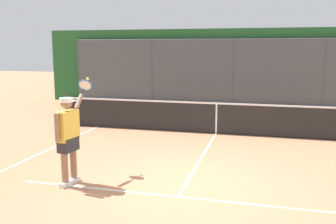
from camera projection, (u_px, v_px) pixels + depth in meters
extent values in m
plane|color=#B27551|center=(186.00, 184.00, 7.21)|extent=(60.00, 60.00, 0.00)
cube|color=white|center=(178.00, 197.00, 6.59)|extent=(6.15, 0.05, 0.01)
cube|color=white|center=(4.00, 170.00, 8.02)|extent=(0.05, 9.29, 0.01)
cube|color=white|center=(202.00, 157.00, 9.02)|extent=(0.05, 5.11, 0.01)
cylinder|color=#474C51|center=(324.00, 75.00, 15.43)|extent=(0.07, 0.07, 3.00)
cylinder|color=#474C51|center=(233.00, 73.00, 16.36)|extent=(0.07, 0.07, 3.00)
cylinder|color=#474C51|center=(152.00, 72.00, 17.30)|extent=(0.07, 0.07, 3.00)
cylinder|color=#474C51|center=(79.00, 71.00, 18.23)|extent=(0.07, 0.07, 3.00)
cylinder|color=#474C51|center=(234.00, 39.00, 16.12)|extent=(14.89, 0.05, 0.05)
cube|color=#474C51|center=(233.00, 73.00, 16.36)|extent=(14.89, 0.02, 3.00)
cube|color=#235B2D|center=(234.00, 67.00, 16.95)|extent=(17.89, 0.90, 3.43)
cube|color=#ADADA8|center=(232.00, 106.00, 16.43)|extent=(15.89, 0.18, 0.15)
cylinder|color=#2D2D2D|center=(67.00, 110.00, 12.64)|extent=(0.09, 0.09, 1.07)
cube|color=black|center=(216.00, 119.00, 11.38)|extent=(10.03, 0.02, 0.91)
cube|color=white|center=(217.00, 103.00, 11.30)|extent=(10.03, 0.04, 0.05)
cube|color=white|center=(216.00, 119.00, 11.38)|extent=(0.05, 0.04, 0.91)
cube|color=silver|center=(66.00, 184.00, 7.08)|extent=(0.15, 0.27, 0.09)
cylinder|color=#8C664C|center=(64.00, 162.00, 7.01)|extent=(0.13, 0.13, 0.78)
cube|color=silver|center=(74.00, 180.00, 7.32)|extent=(0.15, 0.27, 0.09)
cylinder|color=#8C664C|center=(73.00, 158.00, 7.25)|extent=(0.13, 0.13, 0.78)
cube|color=#28282D|center=(68.00, 144.00, 7.07)|extent=(0.28, 0.43, 0.26)
cube|color=gold|center=(67.00, 126.00, 7.01)|extent=(0.28, 0.50, 0.56)
cylinder|color=#8C664C|center=(57.00, 128.00, 6.74)|extent=(0.08, 0.08, 0.52)
cylinder|color=#8C664C|center=(79.00, 102.00, 7.37)|extent=(0.14, 0.39, 0.29)
sphere|color=#8C664C|center=(66.00, 103.00, 6.94)|extent=(0.22, 0.22, 0.22)
cylinder|color=white|center=(66.00, 100.00, 6.93)|extent=(0.28, 0.28, 0.08)
cube|color=white|center=(70.00, 101.00, 7.04)|extent=(0.21, 0.22, 0.02)
cylinder|color=black|center=(82.00, 92.00, 7.59)|extent=(0.06, 0.17, 0.13)
torus|color=#28569E|center=(85.00, 85.00, 7.75)|extent=(0.32, 0.23, 0.26)
cylinder|color=silver|center=(85.00, 85.00, 7.75)|extent=(0.27, 0.18, 0.21)
sphere|color=#D6E042|center=(88.00, 79.00, 7.90)|extent=(0.07, 0.07, 0.07)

